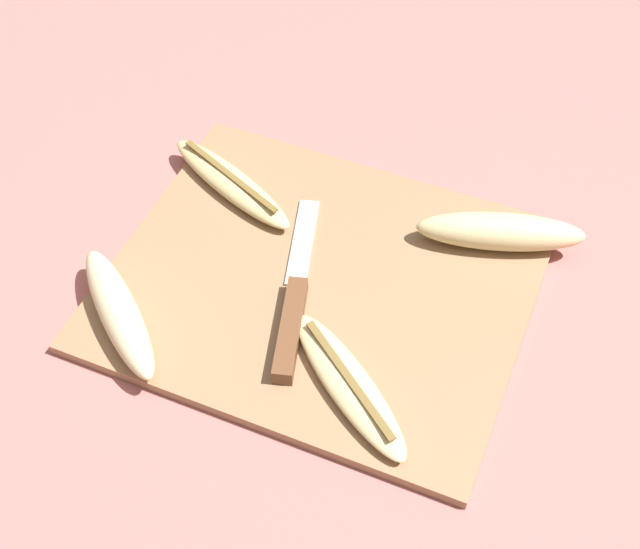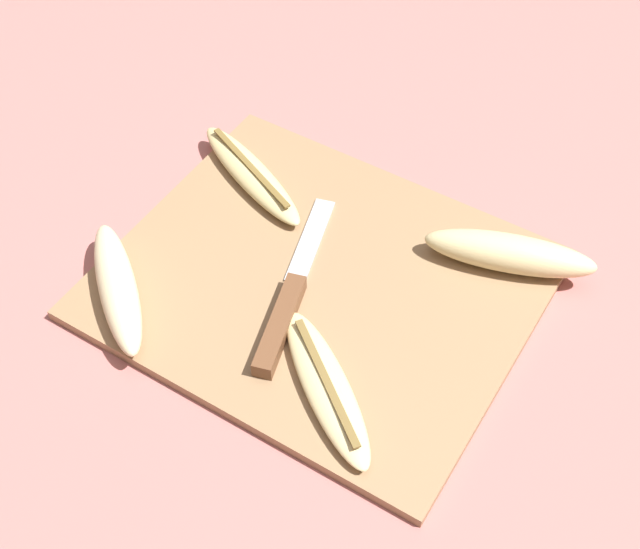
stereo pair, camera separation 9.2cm
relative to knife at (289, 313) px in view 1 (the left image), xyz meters
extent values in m
plane|color=#B76B66|center=(0.01, 0.06, -0.02)|extent=(4.00, 4.00, 0.00)
cube|color=#997551|center=(0.01, 0.06, -0.01)|extent=(0.43, 0.36, 0.01)
cube|color=brown|center=(0.01, -0.02, 0.00)|extent=(0.05, 0.12, 0.02)
cube|color=#B7BABF|center=(-0.03, 0.10, -0.01)|extent=(0.05, 0.12, 0.00)
ellipsoid|color=beige|center=(0.17, 0.18, 0.01)|extent=(0.18, 0.10, 0.04)
ellipsoid|color=beige|center=(0.09, -0.06, 0.00)|extent=(0.17, 0.15, 0.02)
cube|color=brown|center=(0.09, -0.06, 0.01)|extent=(0.12, 0.10, 0.00)
ellipsoid|color=beige|center=(-0.15, -0.07, 0.01)|extent=(0.16, 0.14, 0.03)
ellipsoid|color=#DBC684|center=(-0.13, 0.14, 0.00)|extent=(0.19, 0.11, 0.02)
cube|color=brown|center=(-0.13, 0.14, 0.01)|extent=(0.14, 0.07, 0.00)
camera|label=1|loc=(0.24, -0.48, 0.71)|focal=50.00mm
camera|label=2|loc=(0.32, -0.44, 0.71)|focal=50.00mm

